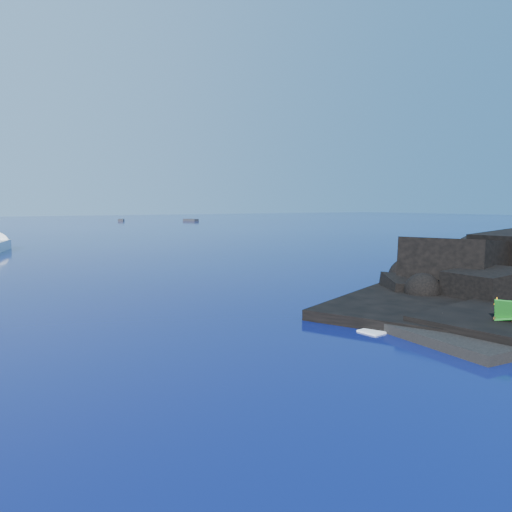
{
  "coord_description": "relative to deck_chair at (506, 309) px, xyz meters",
  "views": [
    {
      "loc": [
        -13.6,
        -10.21,
        4.81
      ],
      "look_at": [
        1.13,
        12.23,
        2.0
      ],
      "focal_mm": 35.0,
      "sensor_mm": 36.0,
      "label": 1
    }
  ],
  "objects": [
    {
      "name": "distant_boat_b",
      "position": [
        43.42,
        116.12,
        -0.95
      ],
      "size": [
        2.79,
        5.23,
        0.67
      ],
      "primitive_type": "cube",
      "rotation": [
        0.0,
        0.0,
        0.26
      ],
      "color": "#25262A",
      "rests_on": "ground"
    },
    {
      "name": "deck_chair",
      "position": [
        0.0,
        0.0,
        0.0
      ],
      "size": [
        1.9,
        1.45,
        1.2
      ],
      "primitive_type": null,
      "rotation": [
        0.0,
        0.0,
        0.46
      ],
      "color": "#16631A",
      "rests_on": "beach"
    },
    {
      "name": "distant_boat_a",
      "position": [
        27.3,
        126.96,
        -0.95
      ],
      "size": [
        3.11,
        4.85,
        0.62
      ],
      "primitive_type": "cube",
      "rotation": [
        0.0,
        0.0,
        -0.39
      ],
      "color": "#27262C",
      "rests_on": "ground"
    },
    {
      "name": "surf_foam",
      "position": [
        0.98,
        5.16,
        -0.95
      ],
      "size": [
        10.0,
        8.0,
        0.06
      ],
      "primitive_type": null,
      "color": "white",
      "rests_on": "ground"
    },
    {
      "name": "marker_cone",
      "position": [
        2.0,
        1.54,
        -0.29
      ],
      "size": [
        0.44,
        0.44,
        0.62
      ],
      "primitive_type": "cone",
      "rotation": [
        0.0,
        0.0,
        -0.1
      ],
      "color": "orange",
      "rests_on": "beach"
    },
    {
      "name": "sunbather",
      "position": [
        -1.74,
        1.86,
        -0.43
      ],
      "size": [
        1.78,
        0.74,
        0.24
      ],
      "primitive_type": null,
      "rotation": [
        0.0,
        0.0,
        -0.18
      ],
      "color": "tan",
      "rests_on": "towel"
    },
    {
      "name": "beach",
      "position": [
        0.48,
        0.66,
        -0.95
      ],
      "size": [
        9.08,
        6.86,
        0.7
      ],
      "primitive_type": "cube",
      "rotation": [
        0.0,
        0.0,
        -0.1
      ],
      "color": "black",
      "rests_on": "ground"
    },
    {
      "name": "ground",
      "position": [
        -4.02,
        0.16,
        -0.95
      ],
      "size": [
        400.0,
        400.0,
        0.0
      ],
      "primitive_type": "plane",
      "color": "#04043A",
      "rests_on": "ground"
    },
    {
      "name": "towel",
      "position": [
        -1.74,
        1.86,
        -0.57
      ],
      "size": [
        1.95,
        1.17,
        0.05
      ],
      "primitive_type": "cube",
      "rotation": [
        0.0,
        0.0,
        -0.18
      ],
      "color": "beige",
      "rests_on": "beach"
    }
  ]
}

